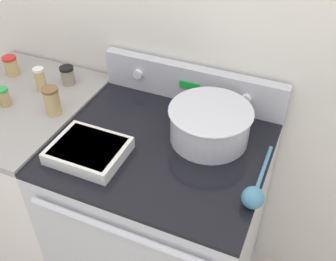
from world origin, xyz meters
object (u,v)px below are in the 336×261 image
object	(u,v)px
casserole_dish	(88,150)
spice_jar_red_cap	(11,66)
ladle	(254,194)
spice_jar_white_cap	(40,79)
spice_jar_brown_cap	(52,101)
mixing_bowl	(210,123)
spice_jar_green_cap	(4,97)
spice_jar_black_cap	(68,75)

from	to	relation	value
casserole_dish	spice_jar_red_cap	bearing A→B (deg)	152.13
ladle	spice_jar_white_cap	size ratio (longest dim) A/B	3.02
spice_jar_brown_cap	spice_jar_red_cap	distance (m)	0.40
spice_jar_brown_cap	mixing_bowl	bearing A→B (deg)	9.83
ladle	spice_jar_white_cap	xyz separation A→B (m)	(-1.01, 0.25, 0.03)
casserole_dish	spice_jar_green_cap	xyz separation A→B (m)	(-0.48, 0.12, 0.03)
spice_jar_brown_cap	spice_jar_green_cap	bearing A→B (deg)	-171.21
casserole_dish	ladle	size ratio (longest dim) A/B	0.79
spice_jar_brown_cap	ladle	bearing A→B (deg)	-8.68
mixing_bowl	spice_jar_black_cap	distance (m)	0.71
ladle	spice_jar_green_cap	bearing A→B (deg)	174.87
spice_jar_white_cap	mixing_bowl	bearing A→B (deg)	-0.75
spice_jar_black_cap	spice_jar_red_cap	xyz separation A→B (m)	(-0.29, -0.04, 0.00)
mixing_bowl	spice_jar_white_cap	bearing A→B (deg)	179.25
spice_jar_white_cap	spice_jar_green_cap	xyz separation A→B (m)	(-0.07, -0.15, -0.01)
casserole_dish	ladle	distance (m)	0.60
spice_jar_green_cap	spice_jar_red_cap	world-z (taller)	spice_jar_red_cap
ladle	spice_jar_black_cap	world-z (taller)	spice_jar_black_cap
spice_jar_black_cap	spice_jar_red_cap	bearing A→B (deg)	-172.61
casserole_dish	spice_jar_red_cap	size ratio (longest dim) A/B	2.90
ladle	spice_jar_red_cap	bearing A→B (deg)	165.93
casserole_dish	ladle	xyz separation A→B (m)	(0.60, 0.02, 0.01)
mixing_bowl	spice_jar_white_cap	world-z (taller)	mixing_bowl
casserole_dish	spice_jar_black_cap	distance (m)	0.50
spice_jar_red_cap	casserole_dish	bearing A→B (deg)	-27.87
spice_jar_brown_cap	spice_jar_black_cap	world-z (taller)	spice_jar_brown_cap
spice_jar_black_cap	spice_jar_green_cap	distance (m)	0.29
spice_jar_brown_cap	spice_jar_red_cap	world-z (taller)	spice_jar_brown_cap
spice_jar_brown_cap	spice_jar_green_cap	size ratio (longest dim) A/B	1.45
spice_jar_green_cap	casserole_dish	bearing A→B (deg)	-14.04
casserole_dish	spice_jar_brown_cap	size ratio (longest dim) A/B	2.23
spice_jar_black_cap	spice_jar_white_cap	xyz separation A→B (m)	(-0.08, -0.09, 0.01)
casserole_dish	spice_jar_brown_cap	bearing A→B (deg)	149.39
spice_jar_green_cap	spice_jar_brown_cap	bearing A→B (deg)	8.79
spice_jar_black_cap	spice_jar_green_cap	bearing A→B (deg)	-120.55
ladle	spice_jar_brown_cap	bearing A→B (deg)	171.32
spice_jar_black_cap	casserole_dish	bearing A→B (deg)	-47.39
casserole_dish	spice_jar_brown_cap	distance (m)	0.31
mixing_bowl	spice_jar_brown_cap	bearing A→B (deg)	-170.17
spice_jar_green_cap	spice_jar_black_cap	bearing A→B (deg)	59.45
spice_jar_brown_cap	spice_jar_white_cap	bearing A→B (deg)	141.77
casserole_dish	spice_jar_green_cap	size ratio (longest dim) A/B	3.23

